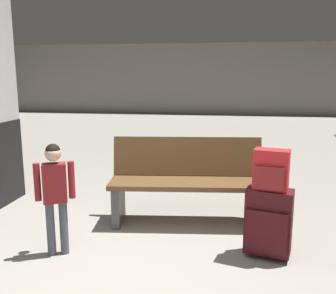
{
  "coord_description": "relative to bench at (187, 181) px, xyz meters",
  "views": [
    {
      "loc": [
        0.75,
        -2.24,
        1.54
      ],
      "look_at": [
        0.22,
        1.3,
        0.85
      ],
      "focal_mm": 39.83,
      "sensor_mm": 36.0,
      "label": 1
    }
  ],
  "objects": [
    {
      "name": "ground_plane",
      "position": [
        -0.38,
        2.46,
        -0.49
      ],
      "size": [
        18.0,
        18.0,
        0.1
      ],
      "primitive_type": "cube",
      "color": "gray"
    },
    {
      "name": "bench",
      "position": [
        0.0,
        0.0,
        0.0
      ],
      "size": [
        1.65,
        0.7,
        0.89
      ],
      "color": "brown",
      "rests_on": "ground_plane"
    },
    {
      "name": "suitcase",
      "position": [
        0.77,
        -0.7,
        -0.12
      ],
      "size": [
        0.42,
        0.31,
        0.6
      ],
      "color": "#471419",
      "rests_on": "ground_plane"
    },
    {
      "name": "child",
      "position": [
        -1.03,
        -0.92,
        0.16
      ],
      "size": [
        0.31,
        0.19,
        0.98
      ],
      "color": "#4C5160",
      "rests_on": "ground_plane"
    },
    {
      "name": "backpack_bright",
      "position": [
        0.77,
        -0.7,
        0.33
      ],
      "size": [
        0.31,
        0.25,
        0.34
      ],
      "color": "red",
      "rests_on": "suitcase"
    },
    {
      "name": "garage_back_wall",
      "position": [
        -0.38,
        11.32,
        0.96
      ],
      "size": [
        18.0,
        0.12,
        2.8
      ],
      "primitive_type": "cube",
      "color": "gray",
      "rests_on": "ground_plane"
    }
  ]
}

